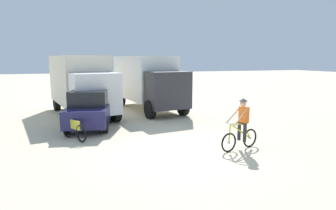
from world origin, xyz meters
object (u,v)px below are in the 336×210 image
bicycle_spare (74,130)px  box_truck_white_box (147,80)px  sedan_parked (91,108)px  box_truck_cream_rv (81,82)px  cyclist_orange_shirt (241,126)px

bicycle_spare → box_truck_white_box: bearing=52.4°
box_truck_white_box → sedan_parked: size_ratio=1.57×
box_truck_cream_rv → box_truck_white_box: 4.04m
box_truck_white_box → sedan_parked: bearing=-134.4°
box_truck_cream_rv → sedan_parked: (0.29, -3.23, -0.99)m
box_truck_cream_rv → box_truck_white_box: bearing=8.0°
box_truck_cream_rv → box_truck_white_box: size_ratio=1.01×
box_truck_cream_rv → bicycle_spare: bearing=-95.5°
sedan_parked → bicycle_spare: 2.26m
box_truck_cream_rv → bicycle_spare: size_ratio=4.62×
sedan_parked → cyclist_orange_shirt: (4.78, -5.21, -0.04)m
bicycle_spare → box_truck_cream_rv: bearing=84.5°
cyclist_orange_shirt → bicycle_spare: 6.42m
cyclist_orange_shirt → bicycle_spare: size_ratio=1.19×
box_truck_white_box → bicycle_spare: box_truck_white_box is taller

